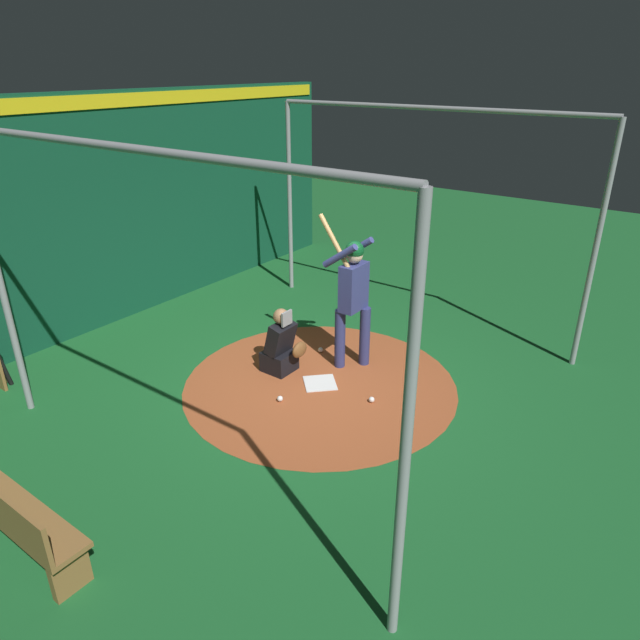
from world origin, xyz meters
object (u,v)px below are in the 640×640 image
(bench, at_px, (4,509))
(baseball_2, at_px, (321,350))
(home_plate, at_px, (320,383))
(baseball_0, at_px, (280,399))
(catcher, at_px, (281,347))
(baseball_1, at_px, (372,400))
(batter, at_px, (353,292))

(bench, xyz_separation_m, baseball_2, (-0.01, 4.66, -0.41))
(home_plate, height_order, bench, bench)
(bench, bearing_deg, baseball_0, 83.57)
(catcher, xyz_separation_m, baseball_1, (1.45, 0.04, -0.33))
(batter, bearing_deg, baseball_2, 175.67)
(baseball_2, bearing_deg, catcher, -98.25)
(home_plate, relative_size, baseball_0, 5.68)
(home_plate, bearing_deg, baseball_0, -103.05)
(home_plate, distance_m, bench, 3.97)
(home_plate, height_order, baseball_2, baseball_2)
(home_plate, bearing_deg, baseball_2, 125.68)
(bench, distance_m, baseball_2, 4.68)
(baseball_0, xyz_separation_m, baseball_2, (-0.38, 1.40, 0.00))
(catcher, distance_m, baseball_0, 0.87)
(home_plate, height_order, catcher, catcher)
(baseball_0, xyz_separation_m, baseball_1, (0.96, 0.68, 0.00))
(home_plate, distance_m, baseball_0, 0.68)
(baseball_1, bearing_deg, bench, -108.65)
(catcher, bearing_deg, home_plate, 2.04)
(catcher, distance_m, bench, 3.90)
(batter, distance_m, baseball_0, 1.75)
(batter, distance_m, baseball_2, 1.23)
(bench, bearing_deg, home_plate, 82.44)
(batter, bearing_deg, baseball_0, -98.02)
(catcher, height_order, baseball_2, catcher)
(baseball_1, bearing_deg, home_plate, -178.92)
(baseball_2, bearing_deg, home_plate, -54.32)
(home_plate, bearing_deg, bench, -97.56)
(catcher, height_order, baseball_0, catcher)
(catcher, height_order, baseball_1, catcher)
(baseball_2, bearing_deg, baseball_0, -74.80)
(baseball_0, height_order, baseball_1, same)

